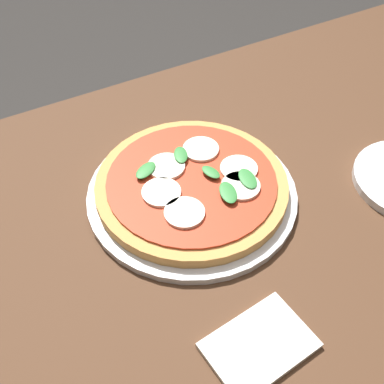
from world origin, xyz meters
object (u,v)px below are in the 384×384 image
object	(u,v)px
serving_tray	(192,194)
napkin	(259,345)
pizza	(192,184)
dining_table	(236,244)

from	to	relation	value
serving_tray	napkin	bearing A→B (deg)	79.06
pizza	napkin	distance (m)	0.27
dining_table	serving_tray	distance (m)	0.13
serving_tray	dining_table	bearing A→B (deg)	138.64
pizza	dining_table	bearing A→B (deg)	135.60
pizza	napkin	xyz separation A→B (m)	(0.05, 0.27, -0.02)
dining_table	napkin	world-z (taller)	napkin
serving_tray	napkin	world-z (taller)	serving_tray
dining_table	serving_tray	world-z (taller)	serving_tray
serving_tray	pizza	xyz separation A→B (m)	(-0.00, -0.00, 0.02)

